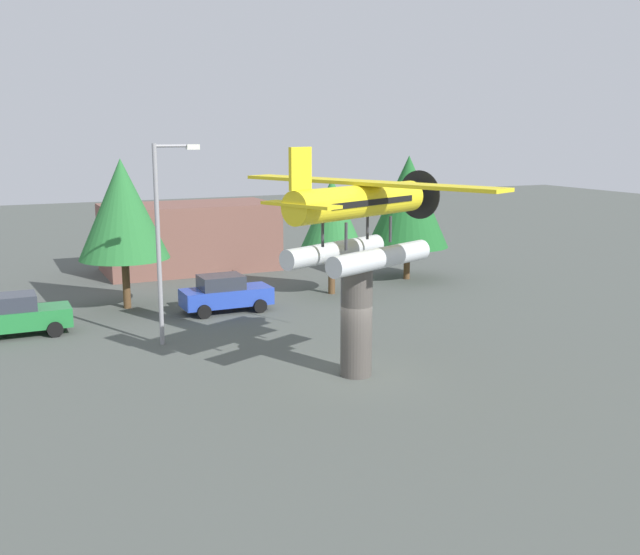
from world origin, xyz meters
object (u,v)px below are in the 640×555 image
tree_east (122,209)px  storefront_building (190,237)px  display_pedestal (356,321)px  streetlight_primary (163,230)px  tree_center_back (332,215)px  floatplane_monument (360,216)px  car_near_green (16,315)px  car_mid_blue (225,293)px  tree_far_east (408,201)px

tree_east → storefront_building: bearing=57.6°
display_pedestal → storefront_building: (0.02, 22.00, 0.07)m
streetlight_primary → tree_center_back: bearing=29.3°
floatplane_monument → car_near_green: floatplane_monument is taller
display_pedestal → car_near_green: size_ratio=0.93×
storefront_building → floatplane_monument: bearing=-89.7°
display_pedestal → streetlight_primary: streetlight_primary is taller
car_mid_blue → tree_center_back: (6.27, 1.45, 3.27)m
floatplane_monument → tree_center_back: 13.23m
floatplane_monument → tree_east: 14.55m
tree_far_east → floatplane_monument: bearing=-126.8°
streetlight_primary → tree_center_back: 11.52m
car_near_green → streetlight_primary: streetlight_primary is taller
tree_east → tree_center_back: size_ratio=1.18×
storefront_building → tree_far_east: 13.47m
display_pedestal → floatplane_monument: 3.63m
tree_center_back → storefront_building: bearing=117.0°
tree_center_back → tree_far_east: size_ratio=0.86×
floatplane_monument → tree_east: floatplane_monument is taller
display_pedestal → tree_far_east: 17.76m
streetlight_primary → tree_far_east: 17.33m
floatplane_monument → tree_far_east: 17.51m
display_pedestal → tree_far_east: bearing=52.9°
tree_east → tree_far_east: size_ratio=1.01×
display_pedestal → floatplane_monument: floatplane_monument is taller
car_near_green → tree_far_east: bearing=9.7°
floatplane_monument → tree_far_east: floatplane_monument is taller
display_pedestal → car_mid_blue: (-1.31, 10.83, -1.08)m
display_pedestal → storefront_building: size_ratio=0.38×
car_mid_blue → tree_east: bearing=146.9°
streetlight_primary → tree_east: (-0.31, 6.85, 0.17)m
car_mid_blue → storefront_building: size_ratio=0.41×
car_mid_blue → tree_far_east: tree_far_east is taller
car_near_green → car_mid_blue: bearing=2.4°
floatplane_monument → car_near_green: (-10.59, 10.39, -4.71)m
floatplane_monument → display_pedestal: bearing=-180.0°
streetlight_primary → storefront_building: (5.10, 15.36, -2.57)m
car_near_green → tree_far_east: size_ratio=0.60×
car_near_green → tree_east: bearing=31.0°
car_near_green → car_mid_blue: size_ratio=1.00×
storefront_building → tree_east: tree_east is taller
floatplane_monument → storefront_building: 22.24m
car_mid_blue → car_near_green: bearing=-177.6°
tree_far_east → car_mid_blue: bearing=-165.0°
tree_center_back → tree_far_east: (5.64, 1.75, 0.31)m
display_pedestal → tree_center_back: tree_center_back is taller
car_near_green → streetlight_primary: 7.58m
floatplane_monument → tree_center_back: size_ratio=1.65×
car_mid_blue → storefront_building: 11.30m
streetlight_primary → storefront_building: streetlight_primary is taller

